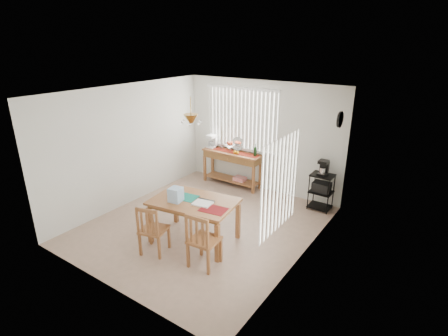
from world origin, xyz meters
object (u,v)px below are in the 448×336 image
Objects in this scene: sideboard at (232,160)px; cart_items at (324,168)px; dining_table at (194,205)px; chair_right at (203,240)px; chair_left at (153,230)px; wire_cart at (321,188)px.

cart_items is (2.29, -0.04, 0.29)m from sideboard.
chair_right reaches higher than dining_table.
sideboard is 2.31m from cart_items.
chair_left is 0.94× the size of chair_right.
dining_table is (-1.44, -2.50, 0.22)m from wire_cart.
sideboard is 1.69× the size of chair_left.
chair_right reaches higher than wire_cart.
chair_right is (-0.83, -3.04, -0.47)m from cart_items.
chair_right is at bearing 11.22° from chair_left.
dining_table is at bearing 138.58° from chair_right.
cart_items is at bearing 90.00° from wire_cart.
chair_right is at bearing -105.31° from wire_cart.
sideboard is 3.42m from chair_right.
wire_cart is at bearing 60.04° from dining_table.
cart_items reaches higher than sideboard.
cart_items is 3.70m from chair_left.
wire_cart and dining_table have the same top height.
wire_cart is 2.89m from dining_table.
dining_table is at bearing -71.41° from sideboard.
cart_items is 2.90m from dining_table.
wire_cart is at bearing -1.18° from sideboard.
dining_table is 1.76× the size of chair_left.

